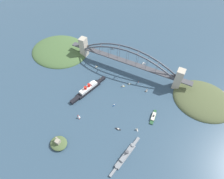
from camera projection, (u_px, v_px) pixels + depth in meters
name	position (u px, v px, depth m)	size (l,w,h in m)	color
ground_plane	(127.00, 70.00, 460.12)	(1400.00, 1400.00, 0.00)	#334C60
harbor_arch_bridge	(127.00, 61.00, 438.49)	(310.98, 18.06, 65.41)	#BCB29E
headland_west_shore	(203.00, 100.00, 400.43)	(128.10, 113.30, 26.86)	#515B38
headland_east_shore	(61.00, 51.00, 506.38)	(157.45, 138.83, 23.76)	#476638
ocean_liner	(88.00, 89.00, 412.99)	(35.59, 100.17, 19.26)	black
naval_cruiser	(126.00, 155.00, 321.64)	(21.56, 85.76, 16.31)	gray
harbor_ferry_steamer	(153.00, 117.00, 371.28)	(9.77, 35.31, 7.45)	#23512D
fort_island_mid_harbor	(59.00, 143.00, 333.83)	(32.03, 28.50, 16.78)	#4C6038
seaplane_taxiing_near_bridge	(144.00, 64.00, 470.85)	(8.54, 10.28, 4.88)	#B7B7B2
seaplane_second_in_formation	(113.00, 48.00, 509.96)	(11.88, 7.89, 5.12)	#B7B7B2
small_boat_0	(123.00, 85.00, 421.89)	(7.49, 6.01, 8.75)	gold
small_boat_1	(137.00, 129.00, 352.63)	(7.42, 6.20, 8.33)	silver
small_boat_2	(79.00, 117.00, 368.76)	(9.50, 8.23, 10.35)	#B2231E
small_boat_3	(147.00, 90.00, 413.03)	(4.66, 8.21, 8.52)	brown
small_boat_4	(96.00, 66.00, 461.73)	(5.81, 8.87, 9.08)	gold
small_boat_5	(118.00, 129.00, 355.70)	(11.84, 3.43, 2.54)	black
small_boat_6	(129.00, 83.00, 426.96)	(5.03, 5.69, 6.56)	gold
small_boat_7	(114.00, 105.00, 391.19)	(2.92, 8.16, 2.64)	#234C8C
channel_marker_buoy	(139.00, 82.00, 432.66)	(2.20, 2.20, 2.75)	red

